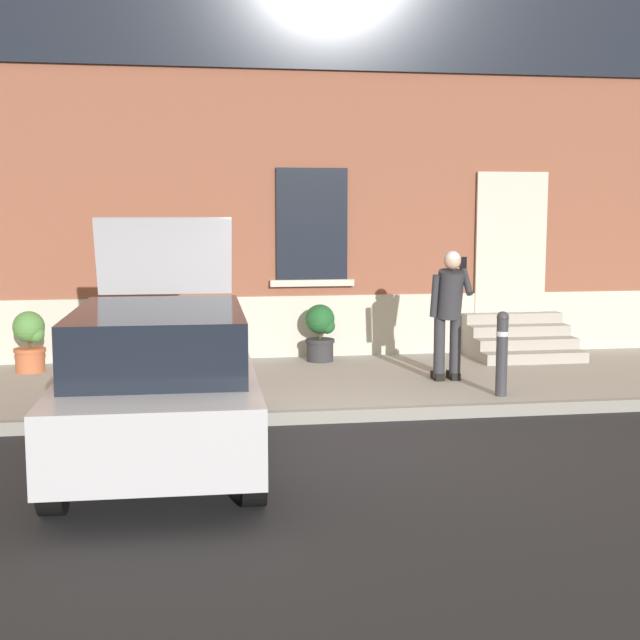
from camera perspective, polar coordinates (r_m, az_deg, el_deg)
ground_plane at (r=9.07m, az=2.23°, el=-8.17°), size 80.00×80.00×0.00m
sidewalk at (r=11.74m, az=-0.43°, el=-4.23°), size 24.00×3.60×0.15m
curb_edge at (r=9.95m, az=1.17°, el=-6.33°), size 24.00×0.12×0.15m
building_facade at (r=14.03m, az=-1.97°, el=12.63°), size 24.00×1.52×7.50m
entrance_stoop at (r=13.85m, az=12.96°, el=-1.32°), size 1.59×1.28×0.64m
hatchback_car_silver at (r=8.43m, az=-10.45°, el=-3.89°), size 1.86×4.10×2.34m
bollard_near_person at (r=10.77m, az=11.91°, el=-1.97°), size 0.15×0.15×1.04m
bollard_far_left at (r=10.09m, az=-11.87°, el=-2.60°), size 0.15×0.15×1.04m
person_on_phone at (r=11.52m, az=8.52°, el=0.87°), size 0.51×0.52×1.74m
planter_terracotta at (r=12.78m, az=-18.59°, el=-1.25°), size 0.44×0.44×0.86m
planter_cream at (r=12.65m, az=-9.20°, el=-1.05°), size 0.44×0.44×0.86m
planter_charcoal at (r=12.98m, az=0.04°, el=-0.74°), size 0.44×0.44×0.86m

